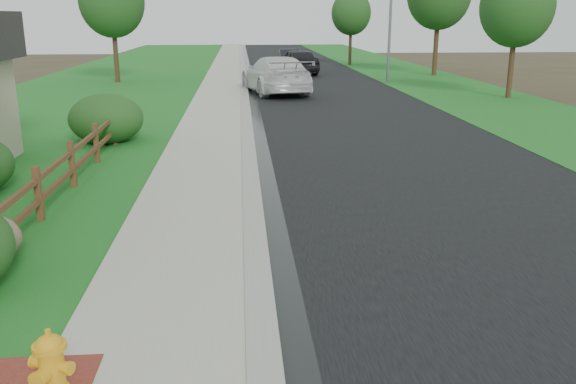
{
  "coord_description": "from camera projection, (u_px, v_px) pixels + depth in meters",
  "views": [
    {
      "loc": [
        0.2,
        -6.03,
        3.77
      ],
      "look_at": [
        0.91,
        3.11,
        1.12
      ],
      "focal_mm": 38.0,
      "sensor_mm": 36.0,
      "label": 1
    }
  ],
  "objects": [
    {
      "name": "ground",
      "position": [
        228.0,
        367.0,
        6.8
      ],
      "size": [
        120.0,
        120.0,
        0.0
      ],
      "primitive_type": "plane",
      "color": "#3A3220"
    },
    {
      "name": "road",
      "position": [
        306.0,
        75.0,
        40.67
      ],
      "size": [
        8.0,
        90.0,
        0.02
      ],
      "primitive_type": "cube",
      "color": "black",
      "rests_on": "ground"
    },
    {
      "name": "curb",
      "position": [
        243.0,
        75.0,
        40.34
      ],
      "size": [
        0.4,
        90.0,
        0.12
      ],
      "primitive_type": "cube",
      "color": "gray",
      "rests_on": "ground"
    },
    {
      "name": "wet_gutter",
      "position": [
        248.0,
        75.0,
        40.38
      ],
      "size": [
        0.5,
        90.0,
        0.0
      ],
      "primitive_type": "cube",
      "color": "black",
      "rests_on": "road"
    },
    {
      "name": "sidewalk",
      "position": [
        223.0,
        75.0,
        40.25
      ],
      "size": [
        2.2,
        90.0,
        0.1
      ],
      "primitive_type": "cube",
      "color": "#AAA494",
      "rests_on": "ground"
    },
    {
      "name": "grass_strip",
      "position": [
        194.0,
        75.0,
        40.11
      ],
      "size": [
        1.6,
        90.0,
        0.06
      ],
      "primitive_type": "cube",
      "color": "#1B6120",
      "rests_on": "ground"
    },
    {
      "name": "lawn_near",
      "position": [
        114.0,
        76.0,
        39.72
      ],
      "size": [
        9.0,
        90.0,
        0.04
      ],
      "primitive_type": "cube",
      "color": "#1B6120",
      "rests_on": "ground"
    },
    {
      "name": "verge_far",
      "position": [
        407.0,
        74.0,
        41.18
      ],
      "size": [
        6.0,
        90.0,
        0.04
      ],
      "primitive_type": "cube",
      "color": "#1B6120",
      "rests_on": "ground"
    },
    {
      "name": "ranch_fence",
      "position": [
        57.0,
        176.0,
        12.49
      ],
      "size": [
        0.12,
        16.92,
        1.1
      ],
      "color": "#4A3118",
      "rests_on": "ground"
    },
    {
      "name": "fire_hydrant",
      "position": [
        52.0,
        368.0,
        5.95
      ],
      "size": [
        0.51,
        0.42,
        0.78
      ],
      "color": "gold",
      "rests_on": "sidewalk"
    },
    {
      "name": "white_suv",
      "position": [
        276.0,
        75.0,
        30.72
      ],
      "size": [
        3.68,
        6.69,
        1.83
      ],
      "primitive_type": "imported",
      "rotation": [
        0.0,
        0.0,
        3.33
      ],
      "color": "silver",
      "rests_on": "road"
    },
    {
      "name": "dark_car_mid",
      "position": [
        298.0,
        61.0,
        40.99
      ],
      "size": [
        2.78,
        5.18,
        1.68
      ],
      "primitive_type": "imported",
      "rotation": [
        0.0,
        0.0,
        3.31
      ],
      "color": "black",
      "rests_on": "road"
    },
    {
      "name": "dark_car_far",
      "position": [
        289.0,
        58.0,
        46.4
      ],
      "size": [
        1.44,
        4.07,
        1.34
      ],
      "primitive_type": "imported",
      "rotation": [
        0.0,
        0.0,
        0.01
      ],
      "color": "black",
      "rests_on": "road"
    },
    {
      "name": "streetlight",
      "position": [
        388.0,
        0.0,
        34.59
      ],
      "size": [
        1.9,
        0.2,
        8.23
      ],
      "color": "gray",
      "rests_on": "ground"
    },
    {
      "name": "shrub_d",
      "position": [
        106.0,
        119.0,
        18.57
      ],
      "size": [
        2.61,
        2.61,
        1.53
      ],
      "primitive_type": "ellipsoid",
      "rotation": [
        0.0,
        0.0,
        0.18
      ],
      "color": "#1F4518",
      "rests_on": "ground"
    },
    {
      "name": "tree_near_right",
      "position": [
        517.0,
        7.0,
        27.89
      ],
      "size": [
        3.36,
        3.36,
        6.05
      ],
      "color": "#332314",
      "rests_on": "ground"
    },
    {
      "name": "tree_mid_left",
      "position": [
        112.0,
        2.0,
        34.7
      ],
      "size": [
        3.71,
        3.71,
        6.63
      ],
      "color": "#332314",
      "rests_on": "ground"
    },
    {
      "name": "tree_far_right",
      "position": [
        351.0,
        13.0,
        47.69
      ],
      "size": [
        3.11,
        3.11,
        5.73
      ],
      "color": "#332314",
      "rests_on": "ground"
    }
  ]
}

